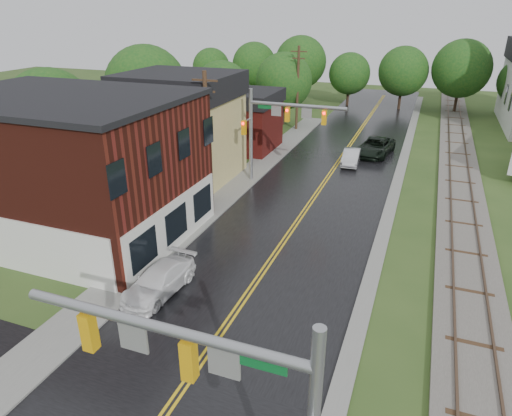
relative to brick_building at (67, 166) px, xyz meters
The scene contains 18 objects.
main_road 19.95m from the brick_building, 50.23° to the left, with size 10.00×90.00×0.02m, color black.
curb_right 27.15m from the brick_building, 48.20° to the left, with size 0.80×70.00×0.12m, color gray.
sidewalk_left 12.52m from the brick_building, 57.86° to the left, with size 2.40×50.00×0.12m, color gray.
brick_building is the anchor object (origin of this frame).
yellow_house 11.14m from the brick_building, 82.32° to the left, with size 8.00×7.00×6.40m, color tan.
darkred_building 20.25m from the brick_building, 82.92° to the left, with size 7.00×6.00×4.40m, color #3F0F0C.
railroad 30.36m from the brick_building, 41.66° to the left, with size 3.20×80.00×0.30m.
traffic_signal_near 20.60m from the brick_building, 39.17° to the right, with size 7.34×0.30×7.20m.
traffic_signal_far 15.03m from the brick_building, 53.08° to the left, with size 7.34×0.43×7.20m.
utility_pole_b 9.03m from the brick_building, 50.93° to the left, with size 1.80×0.28×9.00m.
utility_pole_c 29.56m from the brick_building, 78.91° to the left, with size 1.80×0.28×9.00m.
tree_left_a 10.14m from the brick_building, 136.87° to the left, with size 6.80×6.80×8.67m.
tree_left_b 17.80m from the brick_building, 107.61° to the left, with size 7.60×7.60×9.69m.
tree_left_c 24.94m from the brick_building, 93.14° to the left, with size 6.00×6.00×7.65m.
tree_left_e 31.12m from the brick_building, 83.29° to the left, with size 6.40×6.40×8.16m.
suv_dark 27.34m from the brick_building, 55.84° to the left, with size 2.62×5.69×1.58m, color black.
sedan_silver 23.55m from the brick_building, 54.24° to the left, with size 1.38×3.96×1.31m, color silver.
pickup_white 10.06m from the brick_building, 26.12° to the right, with size 1.84×4.52×1.31m, color white.
Camera 1 is at (6.93, -4.87, 12.71)m, focal length 32.00 mm.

